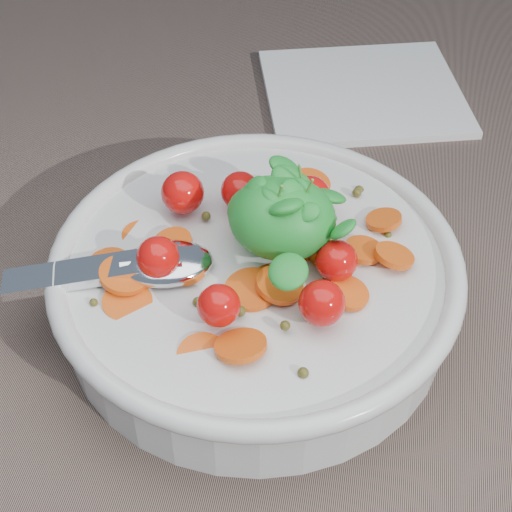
# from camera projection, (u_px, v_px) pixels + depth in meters

# --- Properties ---
(ground) EXTENTS (6.00, 6.00, 0.00)m
(ground) POSITION_uv_depth(u_px,v_px,m) (270.00, 284.00, 0.57)
(ground) COLOR #796357
(ground) RESTS_ON ground
(bowl) EXTENTS (0.30, 0.27, 0.12)m
(bowl) POSITION_uv_depth(u_px,v_px,m) (256.00, 279.00, 0.53)
(bowl) COLOR silver
(bowl) RESTS_ON ground
(napkin) EXTENTS (0.22, 0.20, 0.01)m
(napkin) POSITION_uv_depth(u_px,v_px,m) (363.00, 92.00, 0.74)
(napkin) COLOR white
(napkin) RESTS_ON ground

